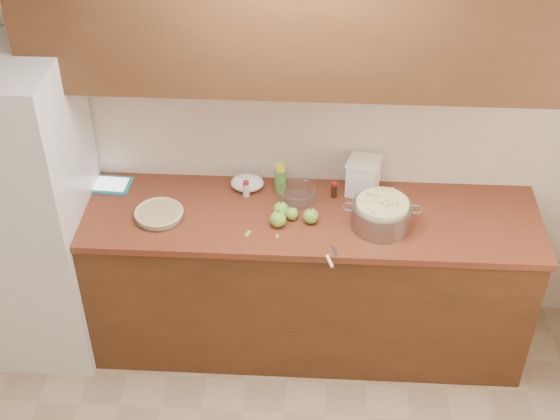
# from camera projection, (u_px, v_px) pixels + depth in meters

# --- Properties ---
(room_shell) EXTENTS (3.60, 3.60, 3.60)m
(room_shell) POSITION_uv_depth(u_px,v_px,m) (271.00, 386.00, 2.71)
(room_shell) COLOR tan
(room_shell) RESTS_ON ground
(counter_run) EXTENTS (2.64, 0.68, 0.92)m
(counter_run) POSITION_uv_depth(u_px,v_px,m) (290.00, 278.00, 4.39)
(counter_run) COLOR #572D18
(counter_run) RESTS_ON ground
(upper_cabinets) EXTENTS (2.60, 0.34, 0.70)m
(upper_cabinets) POSITION_uv_depth(u_px,v_px,m) (294.00, 17.00, 3.60)
(upper_cabinets) COLOR #522F19
(upper_cabinets) RESTS_ON room_shell
(fridge) EXTENTS (0.70, 0.70, 1.80)m
(fridge) POSITION_uv_depth(u_px,v_px,m) (21.00, 211.00, 4.16)
(fridge) COLOR silver
(fridge) RESTS_ON ground
(pie) EXTENTS (0.27, 0.27, 0.04)m
(pie) POSITION_uv_depth(u_px,v_px,m) (159.00, 214.00, 4.07)
(pie) COLOR silver
(pie) RESTS_ON counter_run
(colander) EXTENTS (0.41, 0.31, 0.15)m
(colander) POSITION_uv_depth(u_px,v_px,m) (382.00, 214.00, 3.98)
(colander) COLOR gray
(colander) RESTS_ON counter_run
(flour_canister) EXTENTS (0.21, 0.21, 0.21)m
(flour_canister) POSITION_uv_depth(u_px,v_px,m) (363.00, 176.00, 4.20)
(flour_canister) COLOR white
(flour_canister) RESTS_ON counter_run
(tablet) EXTENTS (0.22, 0.18, 0.02)m
(tablet) POSITION_uv_depth(u_px,v_px,m) (111.00, 185.00, 4.30)
(tablet) COLOR teal
(tablet) RESTS_ON counter_run
(paring_knife) EXTENTS (0.07, 0.17, 0.02)m
(paring_knife) POSITION_uv_depth(u_px,v_px,m) (331.00, 260.00, 3.80)
(paring_knife) COLOR gray
(paring_knife) RESTS_ON counter_run
(lemon_bottle) EXTENTS (0.06, 0.06, 0.17)m
(lemon_bottle) POSITION_uv_depth(u_px,v_px,m) (281.00, 179.00, 4.21)
(lemon_bottle) COLOR #4C8C38
(lemon_bottle) RESTS_ON counter_run
(cinnamon_shaker) EXTENTS (0.04, 0.04, 0.09)m
(cinnamon_shaker) POSITION_uv_depth(u_px,v_px,m) (246.00, 189.00, 4.21)
(cinnamon_shaker) COLOR beige
(cinnamon_shaker) RESTS_ON counter_run
(vanilla_bottle) EXTENTS (0.03, 0.03, 0.09)m
(vanilla_bottle) POSITION_uv_depth(u_px,v_px,m) (334.00, 190.00, 4.20)
(vanilla_bottle) COLOR black
(vanilla_bottle) RESTS_ON counter_run
(mixing_bowl) EXTENTS (0.20, 0.20, 0.08)m
(mixing_bowl) POSITION_uv_depth(u_px,v_px,m) (298.00, 193.00, 4.18)
(mixing_bowl) COLOR silver
(mixing_bowl) RESTS_ON counter_run
(paper_towel) EXTENTS (0.20, 0.17, 0.08)m
(paper_towel) POSITION_uv_depth(u_px,v_px,m) (247.00, 183.00, 4.26)
(paper_towel) COLOR white
(paper_towel) RESTS_ON counter_run
(apple_left) EXTENTS (0.08, 0.08, 0.10)m
(apple_left) POSITION_uv_depth(u_px,v_px,m) (281.00, 209.00, 4.07)
(apple_left) COLOR #77B033
(apple_left) RESTS_ON counter_run
(apple_center) EXTENTS (0.07, 0.07, 0.08)m
(apple_center) POSITION_uv_depth(u_px,v_px,m) (292.00, 214.00, 4.05)
(apple_center) COLOR #77B033
(apple_center) RESTS_ON counter_run
(apple_front) EXTENTS (0.09, 0.09, 0.10)m
(apple_front) POSITION_uv_depth(u_px,v_px,m) (278.00, 219.00, 4.00)
(apple_front) COLOR #77B033
(apple_front) RESTS_ON counter_run
(apple_extra) EXTENTS (0.08, 0.08, 0.09)m
(apple_extra) POSITION_uv_depth(u_px,v_px,m) (311.00, 216.00, 4.02)
(apple_extra) COLOR #77B033
(apple_extra) RESTS_ON counter_run
(peel_a) EXTENTS (0.03, 0.03, 0.00)m
(peel_a) POSITION_uv_depth(u_px,v_px,m) (293.00, 218.00, 4.07)
(peel_a) COLOR #7CA650
(peel_a) RESTS_ON counter_run
(peel_b) EXTENTS (0.04, 0.05, 0.00)m
(peel_b) POSITION_uv_depth(u_px,v_px,m) (248.00, 233.00, 3.97)
(peel_b) COLOR #7CA650
(peel_b) RESTS_ON counter_run
(peel_c) EXTENTS (0.02, 0.03, 0.00)m
(peel_c) POSITION_uv_depth(u_px,v_px,m) (277.00, 236.00, 3.96)
(peel_c) COLOR #7CA650
(peel_c) RESTS_ON counter_run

